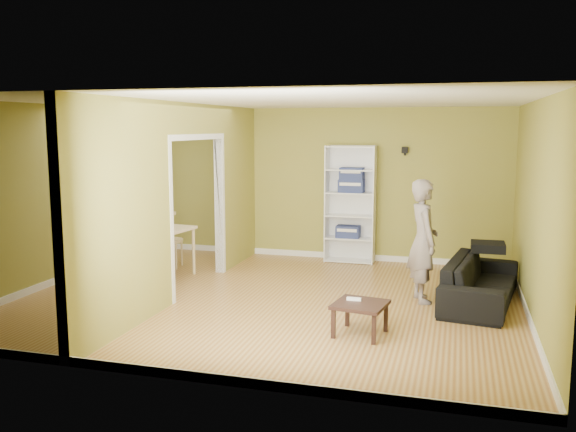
# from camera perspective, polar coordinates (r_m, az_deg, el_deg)

# --- Properties ---
(room_shell) EXTENTS (6.50, 6.50, 6.50)m
(room_shell) POSITION_cam_1_polar(r_m,az_deg,el_deg) (7.96, -1.78, 1.28)
(room_shell) COLOR #AB864E
(room_shell) RESTS_ON ground
(partition) EXTENTS (0.22, 5.50, 2.60)m
(partition) POSITION_cam_1_polar(r_m,az_deg,el_deg) (8.40, -9.61, 1.53)
(partition) COLOR olive
(partition) RESTS_ON ground
(wall_speaker) EXTENTS (0.10, 0.10, 0.10)m
(wall_speaker) POSITION_cam_1_polar(r_m,az_deg,el_deg) (10.27, 10.87, 6.08)
(wall_speaker) COLOR black
(wall_speaker) RESTS_ON room_shell
(sofa) EXTENTS (2.11, 1.16, 0.76)m
(sofa) POSITION_cam_1_polar(r_m,az_deg,el_deg) (8.31, 17.59, -5.25)
(sofa) COLOR black
(sofa) RESTS_ON ground
(person) EXTENTS (0.83, 0.74, 1.89)m
(person) POSITION_cam_1_polar(r_m,az_deg,el_deg) (8.11, 12.56, -1.31)
(person) COLOR slate
(person) RESTS_ON ground
(bookshelf) EXTENTS (0.83, 0.36, 1.97)m
(bookshelf) POSITION_cam_1_polar(r_m,az_deg,el_deg) (10.37, 5.90, 1.14)
(bookshelf) COLOR white
(bookshelf) RESTS_ON ground
(paper_box_navy_a) EXTENTS (0.39, 0.26, 0.20)m
(paper_box_navy_a) POSITION_cam_1_polar(r_m,az_deg,el_deg) (10.40, 5.64, -1.46)
(paper_box_navy_a) COLOR navy
(paper_box_navy_a) RESTS_ON bookshelf
(paper_box_navy_b) EXTENTS (0.42, 0.27, 0.21)m
(paper_box_navy_b) POSITION_cam_1_polar(r_m,az_deg,el_deg) (10.29, 5.96, 2.82)
(paper_box_navy_b) COLOR navy
(paper_box_navy_b) RESTS_ON bookshelf
(paper_box_navy_c) EXTENTS (0.39, 0.26, 0.20)m
(paper_box_navy_c) POSITION_cam_1_polar(r_m,az_deg,el_deg) (10.27, 5.99, 3.89)
(paper_box_navy_c) COLOR navy
(paper_box_navy_c) RESTS_ON bookshelf
(coffee_table) EXTENTS (0.55, 0.55, 0.36)m
(coffee_table) POSITION_cam_1_polar(r_m,az_deg,el_deg) (6.81, 6.78, -8.50)
(coffee_table) COLOR black
(coffee_table) RESTS_ON ground
(game_controller) EXTENTS (0.16, 0.04, 0.03)m
(game_controller) POSITION_cam_1_polar(r_m,az_deg,el_deg) (6.87, 6.19, -7.73)
(game_controller) COLOR white
(game_controller) RESTS_ON coffee_table
(dining_table) EXTENTS (1.22, 0.81, 0.76)m
(dining_table) POSITION_cam_1_polar(r_m,az_deg,el_deg) (9.56, -12.84, -1.48)
(dining_table) COLOR #D2B890
(dining_table) RESTS_ON ground
(chair_left) EXTENTS (0.58, 0.58, 1.05)m
(chair_left) POSITION_cam_1_polar(r_m,az_deg,el_deg) (10.04, -16.78, -2.09)
(chair_left) COLOR tan
(chair_left) RESTS_ON ground
(chair_near) EXTENTS (0.56, 0.56, 0.98)m
(chair_near) POSITION_cam_1_polar(r_m,az_deg,el_deg) (9.08, -13.88, -3.28)
(chair_near) COLOR tan
(chair_near) RESTS_ON ground
(chair_far) EXTENTS (0.49, 0.49, 0.95)m
(chair_far) POSITION_cam_1_polar(r_m,az_deg,el_deg) (10.12, -11.00, -2.08)
(chair_far) COLOR tan
(chair_far) RESTS_ON ground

